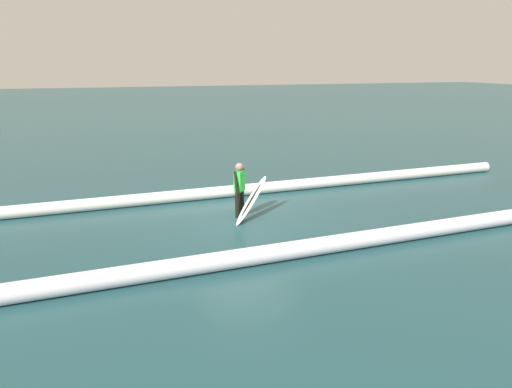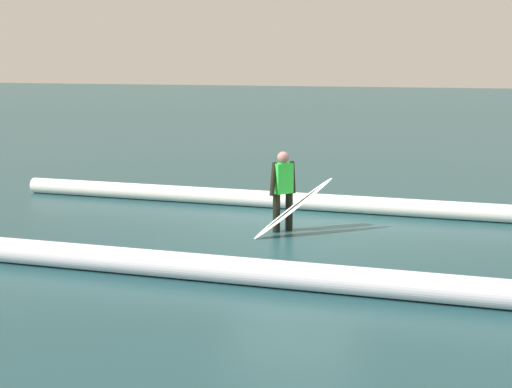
# 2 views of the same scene
# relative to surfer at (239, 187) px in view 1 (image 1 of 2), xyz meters

# --- Properties ---
(ground_plane) EXTENTS (154.57, 154.57, 0.00)m
(ground_plane) POSITION_rel_surfer_xyz_m (-0.19, -0.03, -0.85)
(ground_plane) COLOR #1E464C
(surfer) EXTENTS (0.37, 0.56, 1.50)m
(surfer) POSITION_rel_surfer_xyz_m (0.00, 0.00, 0.00)
(surfer) COLOR black
(surfer) RESTS_ON ground_plane
(surfboard) EXTENTS (1.35, 1.22, 1.04)m
(surfboard) POSITION_rel_surfer_xyz_m (-0.27, 0.23, -0.34)
(surfboard) COLOR white
(surfboard) RESTS_ON ground_plane
(wave_crest_foreground) EXTENTS (17.65, 0.80, 0.37)m
(wave_crest_foreground) POSITION_rel_surfer_xyz_m (-1.99, -2.01, -0.66)
(wave_crest_foreground) COLOR white
(wave_crest_foreground) RESTS_ON ground_plane
(wave_crest_midground) EXTENTS (15.14, 0.98, 0.39)m
(wave_crest_midground) POSITION_rel_surfer_xyz_m (-1.58, 3.15, -0.65)
(wave_crest_midground) COLOR white
(wave_crest_midground) RESTS_ON ground_plane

